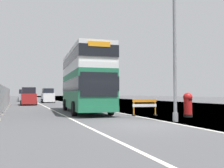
% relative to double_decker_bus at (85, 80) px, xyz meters
% --- Properties ---
extents(ground, '(140.00, 280.00, 0.10)m').
position_rel_double_decker_bus_xyz_m(ground, '(1.03, -8.85, -2.66)').
color(ground, '#4C4C4F').
extents(double_decker_bus, '(3.38, 10.29, 4.92)m').
position_rel_double_decker_bus_xyz_m(double_decker_bus, '(0.00, 0.00, 0.00)').
color(double_decker_bus, '#1E6B47').
rests_on(double_decker_bus, ground).
extents(lamppost_foreground, '(0.29, 0.70, 8.70)m').
position_rel_double_decker_bus_xyz_m(lamppost_foreground, '(2.92, -8.25, 1.50)').
color(lamppost_foreground, gray).
rests_on(lamppost_foreground, ground).
extents(red_pillar_postbox, '(0.59, 0.59, 1.58)m').
position_rel_double_decker_bus_xyz_m(red_pillar_postbox, '(5.25, -6.27, -1.75)').
color(red_pillar_postbox, black).
rests_on(red_pillar_postbox, ground).
extents(roadworks_barrier, '(1.73, 0.72, 1.12)m').
position_rel_double_decker_bus_xyz_m(roadworks_barrier, '(3.09, -4.39, -1.91)').
color(roadworks_barrier, orange).
rests_on(roadworks_barrier, ground).
extents(construction_site_fence, '(0.44, 24.00, 2.17)m').
position_rel_double_decker_bus_xyz_m(construction_site_fence, '(-6.18, 7.45, -1.57)').
color(construction_site_fence, '#A8AAAD').
rests_on(construction_site_fence, ground).
extents(car_oncoming_near, '(2.02, 4.57, 2.30)m').
position_rel_double_decker_bus_xyz_m(car_oncoming_near, '(-3.75, 15.11, -1.54)').
color(car_oncoming_near, maroon).
rests_on(car_oncoming_near, ground).
extents(car_receding_mid, '(1.98, 3.96, 2.33)m').
position_rel_double_decker_bus_xyz_m(car_receding_mid, '(-0.45, 22.53, -1.53)').
color(car_receding_mid, silver).
rests_on(car_receding_mid, ground).
extents(car_receding_far, '(2.08, 3.91, 2.27)m').
position_rel_double_decker_bus_xyz_m(car_receding_far, '(-3.98, 32.04, -1.56)').
color(car_receding_far, gray).
rests_on(car_receding_far, ground).
extents(car_far_side, '(2.08, 3.84, 2.23)m').
position_rel_double_decker_bus_xyz_m(car_far_side, '(-3.92, 41.45, -1.56)').
color(car_far_side, navy).
rests_on(car_far_side, ground).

